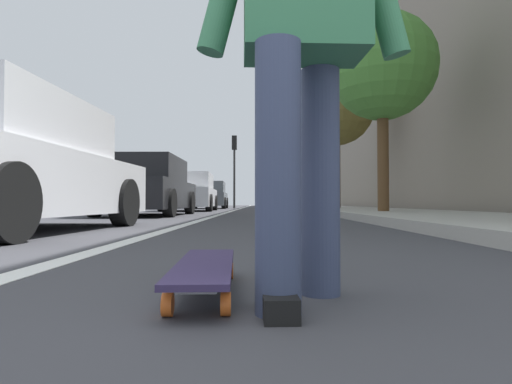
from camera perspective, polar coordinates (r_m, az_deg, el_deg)
ground_plane at (r=10.60m, az=0.27°, el=-3.24°), size 80.00×80.00×0.00m
lane_stripe_white at (r=20.63m, az=-2.45°, el=-2.35°), size 52.00×0.16×0.01m
sidewalk_curb at (r=18.89m, az=10.76°, el=-2.22°), size 52.00×3.20×0.13m
building_facade at (r=24.03m, az=14.94°, el=12.51°), size 40.00×1.20×12.21m
skateboard at (r=1.57m, az=-6.95°, el=-10.23°), size 0.85×0.25×0.11m
skater_person at (r=1.52m, az=6.38°, el=21.96°), size 0.47×0.72×1.64m
parked_car_near at (r=5.46m, az=-31.19°, el=2.85°), size 4.20×2.15×1.49m
parked_car_mid at (r=11.16m, az=-14.48°, el=0.58°), size 4.39×1.94×1.49m
parked_car_far at (r=16.83m, az=-8.93°, el=-0.13°), size 4.29×2.07×1.48m
parked_car_end at (r=23.31m, az=-6.44°, el=-0.52°), size 4.17×2.12×1.47m
traffic_light at (r=24.14m, az=-2.96°, el=4.62°), size 0.33×0.28×4.16m
street_tree_mid at (r=10.89m, az=16.77°, el=15.86°), size 2.56×2.56×4.86m
street_tree_far at (r=16.78m, az=10.83°, el=11.12°), size 2.93×2.93×5.46m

